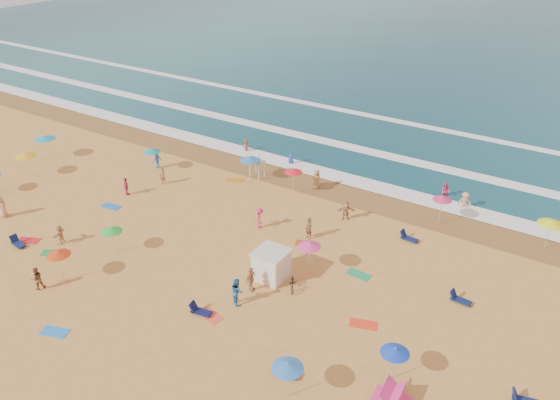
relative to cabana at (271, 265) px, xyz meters
The scene contains 13 objects.
ground 5.61m from the cabana, 165.36° to the left, with size 220.00×220.00×0.00m, color gold.
ocean 85.57m from the cabana, 93.58° to the left, with size 220.00×140.00×0.18m, color #0C4756.
wet_sand 14.92m from the cabana, 111.03° to the left, with size 220.00×220.00×0.00m, color olive.
surf_foam 23.35m from the cabana, 103.24° to the left, with size 200.00×18.70×0.05m.
cabana is the anchor object (origin of this frame).
cabana_roof 1.06m from the cabana, ahead, with size 2.20×2.20×0.12m, color silver.
bicycle 2.00m from the cabana, ahead, with size 0.59×1.70×0.89m, color black.
lifeguard_stand 15.74m from the cabana, 128.03° to the left, with size 1.20×1.20×2.10m, color white, non-canonical shape.
beach_umbrellas 6.32m from the cabana, 158.22° to the left, with size 57.48×29.74×0.80m.
loungers 3.02m from the cabana, 75.67° to the right, with size 52.71×19.41×0.34m.
towels 3.98m from the cabana, behind, with size 39.95×23.74×0.03m.
popup_tents 17.53m from the cabana, ahead, with size 14.55×18.33×1.20m.
beachgoers 8.76m from the cabana, 140.70° to the left, with size 32.81×28.22×2.14m.
Camera 1 is at (22.24, -26.86, 22.79)m, focal length 35.00 mm.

